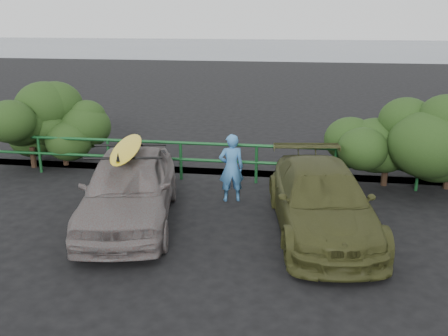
# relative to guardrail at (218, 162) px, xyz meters

# --- Properties ---
(ground) EXTENTS (80.00, 80.00, 0.00)m
(ground) POSITION_rel_guardrail_xyz_m (0.00, -5.00, -0.52)
(ground) COLOR black
(ocean) EXTENTS (200.00, 200.00, 0.00)m
(ocean) POSITION_rel_guardrail_xyz_m (0.00, 55.00, -0.52)
(ocean) COLOR slate
(ocean) RESTS_ON ground
(guardrail) EXTENTS (14.00, 0.08, 1.04)m
(guardrail) POSITION_rel_guardrail_xyz_m (0.00, 0.00, 0.00)
(guardrail) COLOR #154C22
(guardrail) RESTS_ON ground
(shrub_left) EXTENTS (3.20, 2.40, 2.21)m
(shrub_left) POSITION_rel_guardrail_xyz_m (-4.80, 0.40, 0.58)
(shrub_left) COLOR #233E16
(shrub_left) RESTS_ON ground
(shrub_right) EXTENTS (3.20, 2.40, 2.26)m
(shrub_right) POSITION_rel_guardrail_xyz_m (5.00, 0.50, 0.61)
(shrub_right) COLOR #233E16
(shrub_right) RESTS_ON ground
(sedan) EXTENTS (2.61, 4.72, 1.52)m
(sedan) POSITION_rel_guardrail_xyz_m (-1.40, -2.94, 0.24)
(sedan) COLOR slate
(sedan) RESTS_ON ground
(olive_vehicle) EXTENTS (2.50, 4.78, 1.32)m
(olive_vehicle) POSITION_rel_guardrail_xyz_m (2.56, -2.81, 0.14)
(olive_vehicle) COLOR #3C3E1B
(olive_vehicle) RESTS_ON ground
(man) EXTENTS (0.67, 0.53, 1.61)m
(man) POSITION_rel_guardrail_xyz_m (0.54, -1.37, 0.28)
(man) COLOR #3F7EBE
(man) RESTS_ON ground
(roof_rack) EXTENTS (1.69, 1.33, 0.05)m
(roof_rack) POSITION_rel_guardrail_xyz_m (-1.40, -2.94, 1.03)
(roof_rack) COLOR black
(roof_rack) RESTS_ON sedan
(surfboard) EXTENTS (0.99, 2.56, 0.07)m
(surfboard) POSITION_rel_guardrail_xyz_m (-1.40, -2.94, 1.09)
(surfboard) COLOR gold
(surfboard) RESTS_ON roof_rack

